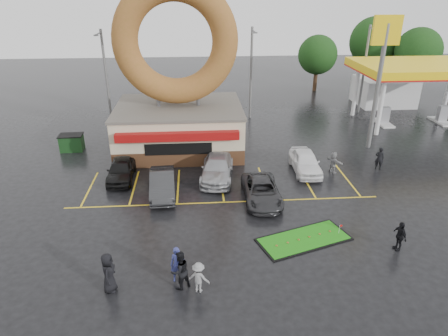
{
  "coord_description": "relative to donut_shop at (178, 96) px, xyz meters",
  "views": [
    {
      "loc": [
        -1.65,
        -18.74,
        12.66
      ],
      "look_at": [
        0.03,
        3.86,
        2.2
      ],
      "focal_mm": 32.0,
      "sensor_mm": 36.0,
      "label": 1
    }
  ],
  "objects": [
    {
      "name": "car_grey",
      "position": [
        5.4,
        -9.47,
        -3.79
      ],
      "size": [
        2.25,
        4.84,
        1.34
      ],
      "primitive_type": "imported",
      "rotation": [
        0.0,
        0.0,
        -0.01
      ],
      "color": "#2E2E30",
      "rests_on": "ground"
    },
    {
      "name": "car_dgrey",
      "position": [
        -0.96,
        -8.18,
        -3.71
      ],
      "size": [
        1.87,
        4.65,
        1.5
      ],
      "primitive_type": "imported",
      "rotation": [
        0.0,
        0.0,
        0.06
      ],
      "color": "#28292B",
      "rests_on": "ground"
    },
    {
      "name": "car_white",
      "position": [
        9.32,
        -5.37,
        -3.69
      ],
      "size": [
        1.98,
        4.62,
        1.55
      ],
      "primitive_type": "imported",
      "rotation": [
        0.0,
        0.0,
        -0.03
      ],
      "color": "white",
      "rests_on": "ground"
    },
    {
      "name": "person_walker_far",
      "position": [
        14.92,
        -5.39,
        -3.59
      ],
      "size": [
        0.75,
        0.62,
        1.75
      ],
      "primitive_type": "imported",
      "rotation": [
        0.0,
        0.0,
        2.78
      ],
      "color": "black",
      "rests_on": "ground"
    },
    {
      "name": "person_blackjkt",
      "position": [
        0.43,
        -17.26,
        -3.51
      ],
      "size": [
        1.18,
        1.13,
        1.92
      ],
      "primitive_type": "imported",
      "rotation": [
        0.0,
        0.0,
        3.75
      ],
      "color": "black",
      "rests_on": "ground"
    },
    {
      "name": "streetlight_left",
      "position": [
        -7.0,
        6.95,
        0.32
      ],
      "size": [
        0.4,
        2.21,
        9.0
      ],
      "color": "slate",
      "rests_on": "ground"
    },
    {
      "name": "gas_station",
      "position": [
        23.0,
        7.97,
        -0.77
      ],
      "size": [
        12.3,
        13.65,
        5.9
      ],
      "color": "silver",
      "rests_on": "ground"
    },
    {
      "name": "person_bystander",
      "position": [
        -2.74,
        -17.19,
        -3.49
      ],
      "size": [
        0.65,
        0.97,
        1.94
      ],
      "primitive_type": "imported",
      "rotation": [
        0.0,
        0.0,
        1.54
      ],
      "color": "black",
      "rests_on": "ground"
    },
    {
      "name": "dumpster",
      "position": [
        -9.0,
        0.12,
        -3.81
      ],
      "size": [
        1.84,
        1.27,
        1.3
      ],
      "primitive_type": "cube",
      "rotation": [
        0.0,
        0.0,
        0.04
      ],
      "color": "#173E19",
      "rests_on": "ground"
    },
    {
      "name": "shell_sign",
      "position": [
        16.0,
        -0.97,
        2.91
      ],
      "size": [
        2.2,
        0.36,
        10.6
      ],
      "color": "slate",
      "rests_on": "ground"
    },
    {
      "name": "tree_far_d",
      "position": [
        17.0,
        19.03,
        0.07
      ],
      "size": [
        4.9,
        4.9,
        7.0
      ],
      "color": "#332114",
      "rests_on": "ground"
    },
    {
      "name": "car_black",
      "position": [
        -4.04,
        -5.66,
        -3.72
      ],
      "size": [
        1.83,
        4.38,
        1.48
      ],
      "primitive_type": "imported",
      "rotation": [
        0.0,
        0.0,
        0.02
      ],
      "color": "black",
      "rests_on": "ground"
    },
    {
      "name": "tree_far_a",
      "position": [
        29.0,
        17.03,
        0.72
      ],
      "size": [
        5.6,
        5.6,
        8.0
      ],
      "color": "#332114",
      "rests_on": "ground"
    },
    {
      "name": "streetlight_mid",
      "position": [
        7.0,
        7.95,
        0.32
      ],
      "size": [
        0.4,
        2.21,
        9.0
      ],
      "color": "slate",
      "rests_on": "ground"
    },
    {
      "name": "person_hoodie",
      "position": [
        1.26,
        -17.57,
        -3.7
      ],
      "size": [
        1.12,
        0.86,
        1.53
      ],
      "primitive_type": "imported",
      "rotation": [
        0.0,
        0.0,
        2.81
      ],
      "color": "gray",
      "rests_on": "ground"
    },
    {
      "name": "person_walker_near",
      "position": [
        11.34,
        -5.65,
        -3.67
      ],
      "size": [
        1.14,
        1.52,
        1.6
      ],
      "primitive_type": "imported",
      "rotation": [
        0.0,
        0.0,
        2.08
      ],
      "color": "gray",
      "rests_on": "ground"
    },
    {
      "name": "car_silver",
      "position": [
        2.77,
        -5.95,
        -3.7
      ],
      "size": [
        2.83,
        5.53,
        1.54
      ],
      "primitive_type": "imported",
      "rotation": [
        0.0,
        0.0,
        -0.13
      ],
      "color": "#9E9FA3",
      "rests_on": "ground"
    },
    {
      "name": "streetlight_right",
      "position": [
        19.0,
        8.95,
        0.32
      ],
      "size": [
        0.4,
        2.21,
        9.0
      ],
      "color": "slate",
      "rests_on": "ground"
    },
    {
      "name": "ground",
      "position": [
        3.0,
        -12.97,
        -4.46
      ],
      "size": [
        120.0,
        120.0,
        0.0
      ],
      "primitive_type": "plane",
      "color": "black",
      "rests_on": "ground"
    },
    {
      "name": "putting_green",
      "position": [
        7.03,
        -13.99,
        -4.42
      ],
      "size": [
        5.46,
        3.69,
        0.63
      ],
      "color": "black",
      "rests_on": "ground"
    },
    {
      "name": "person_cameraman",
      "position": [
        11.7,
        -15.17,
        -3.64
      ],
      "size": [
        0.55,
        1.01,
        1.64
      ],
      "primitive_type": "imported",
      "rotation": [
        0.0,
        0.0,
        -1.41
      ],
      "color": "black",
      "rests_on": "ground"
    },
    {
      "name": "person_blue",
      "position": [
        0.3,
        -16.76,
        -3.57
      ],
      "size": [
        0.67,
        0.46,
        1.79
      ],
      "primitive_type": "imported",
      "rotation": [
        0.0,
        0.0,
        -0.04
      ],
      "color": "navy",
      "rests_on": "ground"
    },
    {
      "name": "tree_far_c",
      "position": [
        25.0,
        21.03,
        1.37
      ],
      "size": [
        6.3,
        6.3,
        9.0
      ],
      "color": "#332114",
      "rests_on": "ground"
    },
    {
      "name": "donut_shop",
      "position": [
        0.0,
        0.0,
        0.0
      ],
      "size": [
        10.2,
        8.7,
        13.5
      ],
      "color": "#472B19",
      "rests_on": "ground"
    }
  ]
}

